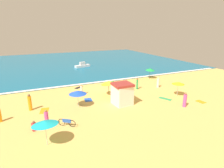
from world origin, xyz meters
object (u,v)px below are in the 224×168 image
Objects in this scene: beach_umbrella_0 at (78,92)px; beachgoer_3 at (81,90)px; beachgoer_7 at (137,84)px; beach_umbrella_3 at (178,83)px; beach_umbrella_2 at (45,123)px; beachgoer_0 at (185,100)px; small_boat_0 at (82,65)px; beachgoer_5 at (113,85)px; lifeguard_cabana at (122,94)px; parked_bicycle at (67,122)px; beachgoer_8 at (34,126)px; beachgoer_6 at (158,83)px; beachgoer_1 at (47,119)px; beach_umbrella_4 at (109,82)px; beachgoer_4 at (30,103)px; beach_umbrella_1 at (150,69)px.

beach_umbrella_0 is 4.28m from beachgoer_3.
beachgoer_7 is (8.50, -1.12, 0.12)m from beachgoer_3.
beach_umbrella_2 is at bearing -166.06° from beach_umbrella_3.
beachgoer_3 is (1.47, 3.88, -1.04)m from beach_umbrella_0.
small_boat_0 is (-4.76, 27.78, -0.34)m from beachgoer_0.
beachgoer_7 is at bearing -17.90° from beachgoer_5.
lifeguard_cabana is 1.51× the size of beachgoer_7.
parked_bicycle is at bearing -172.64° from beach_umbrella_3.
beachgoer_5 is at bearing 33.53° from beachgoer_8.
beachgoer_1 is at bearing -161.77° from beachgoer_6.
beachgoer_0 is at bearing 4.23° from beach_umbrella_2.
beachgoer_5 is at bearing 139.72° from beach_umbrella_3.
beachgoer_3 is (-12.02, 5.98, -1.09)m from beach_umbrella_3.
beachgoer_0 is at bearing -104.17° from beachgoer_6.
beach_umbrella_4 is 1.67× the size of beachgoer_1.
beach_umbrella_3 is 1.22× the size of beachgoer_4.
beach_umbrella_2 is 1.24× the size of beachgoer_4.
beach_umbrella_0 is 23.51m from small_boat_0.
lifeguard_cabana is at bearing 176.04° from beach_umbrella_3.
beachgoer_0 is (11.59, -5.32, -0.97)m from beach_umbrella_0.
beach_umbrella_3 is at bearing 4.81° from beachgoer_1.
beachgoer_1 is at bearing -167.31° from lifeguard_cabana.
beach_umbrella_3 is at bearing -40.28° from beachgoer_5.
beachgoer_6 is 0.43× the size of small_boat_0.
beach_umbrella_0 is at bearing -148.52° from beachgoer_5.
beachgoer_0 is 13.69m from beachgoer_3.
beachgoer_1 is (-3.94, -3.56, -0.98)m from beach_umbrella_0.
lifeguard_cabana is 10.49m from beachgoer_8.
beach_umbrella_4 is 11.69m from beachgoer_8.
parked_bicycle is 6.22m from beachgoer_4.
lifeguard_cabana is 1.65× the size of beachgoer_5.
beachgoer_3 is (-3.46, 1.71, -1.08)m from beach_umbrella_4.
beach_umbrella_4 is at bearing 131.67° from beachgoer_0.
beachgoer_6 is at bearing 89.97° from beach_umbrella_3.
beachgoer_7 is at bearing 125.93° from beach_umbrella_3.
beach_umbrella_1 is 0.68× the size of beach_umbrella_4.
beach_umbrella_4 reaches higher than beachgoer_3.
beach_umbrella_2 is at bearing -175.77° from beachgoer_0.
beachgoer_3 is at bearing 153.64° from beach_umbrella_4.
beachgoer_4 is 15.32m from beachgoer_7.
beachgoer_7 is (14.22, 9.26, -1.11)m from beach_umbrella_2.
small_boat_0 is at bearing 88.66° from beachgoer_5.
beachgoer_5 is at bearing 49.91° from beach_umbrella_4.
beachgoer_5 reaches higher than parked_bicycle.
small_boat_0 is (12.10, 21.20, -0.42)m from beachgoer_4.
beachgoer_1 is 28.16m from small_boat_0.
beach_umbrella_4 is at bearing 93.30° from lifeguard_cabana.
beach_umbrella_3 reaches higher than beachgoer_4.
beach_umbrella_0 is 1.59× the size of beachgoer_1.
beach_umbrella_0 is at bearing -110.69° from beachgoer_3.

